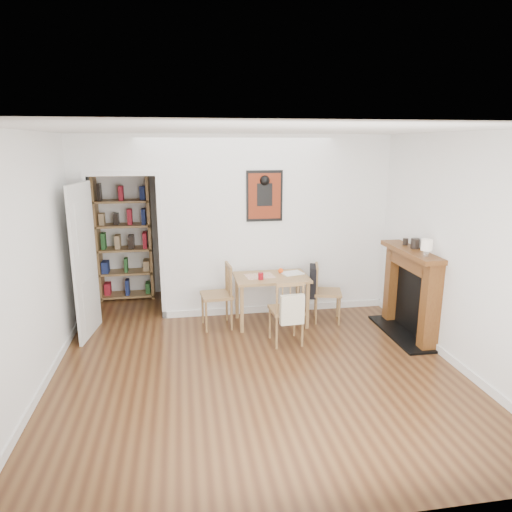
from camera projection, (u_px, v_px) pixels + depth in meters
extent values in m
plane|color=brown|center=(251.00, 354.00, 5.52)|extent=(5.20, 5.20, 0.00)
plane|color=white|center=(228.00, 215.00, 7.70)|extent=(4.50, 0.00, 4.50)
plane|color=white|center=(317.00, 346.00, 2.72)|extent=(4.50, 0.00, 4.50)
plane|color=white|center=(42.00, 257.00, 4.85)|extent=(0.00, 5.20, 5.20)
plane|color=white|center=(433.00, 242.00, 5.56)|extent=(0.00, 5.20, 5.20)
plane|color=silver|center=(251.00, 131.00, 4.89)|extent=(5.20, 5.20, 0.00)
cube|color=white|center=(275.00, 226.00, 6.64)|extent=(3.35, 0.10, 2.60)
cube|color=white|center=(82.00, 232.00, 6.21)|extent=(0.25, 0.10, 2.60)
cube|color=white|center=(120.00, 155.00, 6.06)|extent=(0.90, 0.10, 0.55)
cube|color=silver|center=(91.00, 251.00, 6.29)|extent=(0.06, 0.14, 2.05)
cube|color=silver|center=(161.00, 249.00, 6.45)|extent=(0.06, 0.14, 2.05)
cube|color=silver|center=(275.00, 308.00, 6.88)|extent=(3.35, 0.02, 0.10)
cube|color=silver|center=(40.00, 392.00, 4.58)|extent=(0.02, 4.00, 0.10)
cube|color=silver|center=(450.00, 358.00, 5.29)|extent=(0.02, 4.00, 0.10)
cube|color=silver|center=(85.00, 261.00, 5.85)|extent=(0.15, 0.80, 2.00)
cube|color=black|center=(264.00, 196.00, 6.44)|extent=(0.52, 0.02, 0.72)
cube|color=#65200D|center=(265.00, 196.00, 6.43)|extent=(0.46, 0.00, 0.64)
cube|color=#9C7B49|center=(271.00, 277.00, 6.30)|extent=(1.01, 0.64, 0.04)
cube|color=#9C7B49|center=(242.00, 310.00, 6.06)|extent=(0.05, 0.05, 0.65)
cube|color=#9C7B49|center=(307.00, 306.00, 6.20)|extent=(0.05, 0.05, 0.65)
cube|color=#9C7B49|center=(237.00, 297.00, 6.57)|extent=(0.05, 0.05, 0.65)
cube|color=#9C7B49|center=(298.00, 293.00, 6.71)|extent=(0.05, 0.05, 0.65)
cube|color=black|center=(312.00, 281.00, 6.43)|extent=(0.18, 0.35, 0.43)
cube|color=beige|center=(291.00, 309.00, 5.50)|extent=(0.30, 0.11, 0.37)
cube|color=#9C7B49|center=(98.00, 237.00, 7.24)|extent=(0.04, 0.34, 2.04)
cube|color=#9C7B49|center=(150.00, 236.00, 7.37)|extent=(0.04, 0.34, 2.04)
cube|color=#9C7B49|center=(128.00, 294.00, 7.54)|extent=(0.86, 0.34, 0.03)
cube|color=#9C7B49|center=(125.00, 249.00, 7.36)|extent=(0.86, 0.34, 0.03)
cube|color=#9C7B49|center=(120.00, 175.00, 7.07)|extent=(0.86, 0.34, 0.03)
cube|color=maroon|center=(124.00, 237.00, 7.31)|extent=(0.75, 0.28, 0.28)
cube|color=brown|center=(430.00, 308.00, 5.49)|extent=(0.20, 0.16, 1.10)
cube|color=brown|center=(393.00, 283.00, 6.44)|extent=(0.20, 0.16, 1.10)
cube|color=brown|center=(412.00, 252.00, 5.82)|extent=(0.30, 1.21, 0.06)
cube|color=brown|center=(413.00, 261.00, 5.86)|extent=(0.20, 0.85, 0.20)
cube|color=black|center=(414.00, 302.00, 6.00)|extent=(0.08, 0.81, 0.88)
cube|color=black|center=(403.00, 333.00, 6.09)|extent=(0.45, 1.25, 0.03)
cylinder|color=maroon|center=(261.00, 276.00, 6.14)|extent=(0.07, 0.07, 0.10)
sphere|color=#FF4D0D|center=(281.00, 271.00, 6.44)|extent=(0.07, 0.07, 0.07)
cube|color=beige|center=(260.00, 276.00, 6.30)|extent=(0.42, 0.33, 0.00)
cube|color=white|center=(292.00, 273.00, 6.42)|extent=(0.33, 0.28, 0.01)
cylinder|color=silver|center=(426.00, 253.00, 5.44)|extent=(0.07, 0.07, 0.08)
cylinder|color=beige|center=(427.00, 245.00, 5.41)|extent=(0.13, 0.13, 0.13)
cylinder|color=black|center=(415.00, 243.00, 5.85)|extent=(0.11, 0.11, 0.13)
cylinder|color=black|center=(405.00, 242.00, 6.06)|extent=(0.07, 0.07, 0.09)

